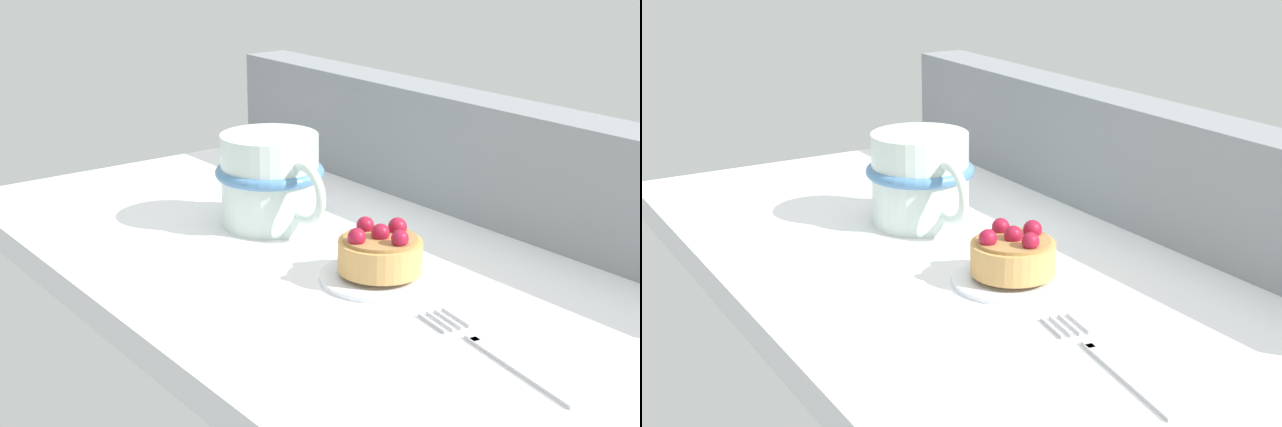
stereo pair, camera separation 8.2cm
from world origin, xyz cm
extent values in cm
cube|color=white|center=(0.00, 0.00, -1.41)|extent=(78.24, 43.10, 2.83)
cube|color=gray|center=(0.00, 18.64, 5.88)|extent=(76.67, 5.83, 11.77)
cylinder|color=silver|center=(7.00, -0.90, 0.46)|extent=(10.09, 10.09, 0.91)
cylinder|color=silver|center=(7.00, -0.90, 0.23)|extent=(5.55, 5.55, 0.46)
cylinder|color=tan|center=(7.00, -0.90, 2.20)|extent=(7.04, 7.04, 2.58)
cylinder|color=#A37942|center=(7.00, -0.90, 3.64)|extent=(6.20, 6.20, 0.30)
sphere|color=maroon|center=(7.00, -0.90, 4.17)|extent=(1.55, 1.55, 1.55)
sphere|color=maroon|center=(9.20, -0.75, 4.28)|extent=(1.44, 1.44, 1.44)
sphere|color=maroon|center=(6.68, 1.26, 4.15)|extent=(1.60, 1.60, 1.60)
sphere|color=maroon|center=(4.75, -0.64, 4.14)|extent=(1.51, 1.51, 1.51)
sphere|color=maroon|center=(6.69, -3.17, 4.21)|extent=(1.51, 1.51, 1.51)
cylinder|color=silver|center=(-10.32, -0.15, 4.50)|extent=(9.45, 9.45, 9.01)
torus|color=#4C7FB2|center=(-10.32, -0.15, 5.31)|extent=(10.58, 10.58, 1.08)
torus|color=silver|center=(-4.72, -0.15, 4.50)|extent=(5.96, 0.91, 5.96)
cube|color=#B7B7BC|center=(24.83, -3.97, 0.30)|extent=(10.55, 2.54, 0.60)
cube|color=#B7B7BC|center=(19.62, -3.04, 0.30)|extent=(1.28, 0.76, 0.60)
cube|color=#B7B7BC|center=(16.36, -1.35, 0.30)|extent=(3.49, 0.85, 0.60)
cube|color=#B7B7BC|center=(16.23, -2.07, 0.30)|extent=(3.49, 0.85, 0.60)
cube|color=#B7B7BC|center=(16.11, -2.79, 0.30)|extent=(3.49, 0.85, 0.60)
cube|color=#B7B7BC|center=(15.98, -3.51, 0.30)|extent=(3.49, 0.85, 0.60)
camera|label=1|loc=(60.25, -47.80, 29.52)|focal=51.58mm
camera|label=2|loc=(64.88, -41.02, 29.52)|focal=51.58mm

